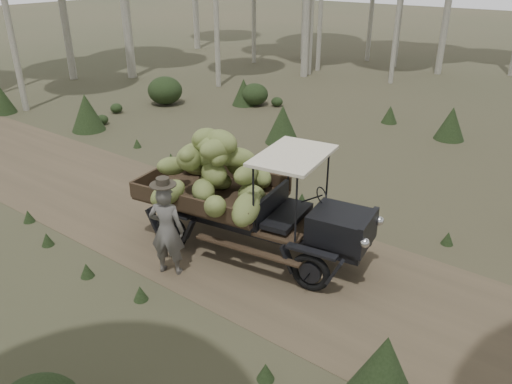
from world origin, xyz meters
TOP-DOWN VIEW (x-y plane):
  - ground at (0.00, 0.00)m, footprint 120.00×120.00m
  - dirt_track at (0.00, 0.00)m, footprint 70.00×4.00m
  - banana_truck at (1.89, 0.06)m, footprint 5.23×2.84m
  - farmer at (1.56, -1.56)m, footprint 0.81×0.69m
  - undergrowth at (-2.05, -1.19)m, footprint 23.12×22.88m

SIDE VIEW (x-z plane):
  - ground at x=0.00m, z-range 0.00..0.00m
  - dirt_track at x=0.00m, z-range 0.00..0.01m
  - undergrowth at x=-2.05m, z-range -0.11..1.26m
  - farmer at x=1.56m, z-range -0.05..1.98m
  - banana_truck at x=1.89m, z-range 0.20..2.75m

